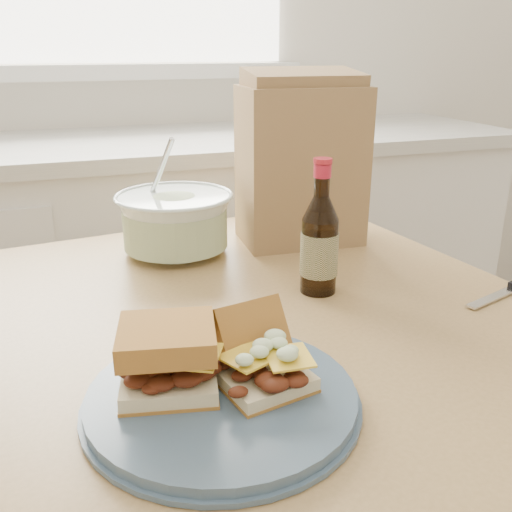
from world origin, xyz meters
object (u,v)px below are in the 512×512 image
object	(u,v)px
dining_table	(236,382)
beer_bottle	(320,243)
paper_bag	(301,166)
coleslaw_bowl	(175,224)
plate	(222,398)

from	to	relation	value
dining_table	beer_bottle	world-z (taller)	beer_bottle
paper_bag	beer_bottle	bearing A→B (deg)	-102.72
coleslaw_bowl	plate	bearing A→B (deg)	-96.21
dining_table	plate	xyz separation A→B (m)	(-0.08, -0.22, 0.13)
coleslaw_bowl	dining_table	bearing A→B (deg)	-85.34
plate	coleslaw_bowl	world-z (taller)	coleslaw_bowl
coleslaw_bowl	paper_bag	world-z (taller)	paper_bag
beer_bottle	dining_table	bearing A→B (deg)	-143.74
plate	paper_bag	size ratio (longest dim) A/B	0.98
beer_bottle	plate	bearing A→B (deg)	-111.83
paper_bag	coleslaw_bowl	bearing A→B (deg)	-177.24
coleslaw_bowl	paper_bag	size ratio (longest dim) A/B	0.73
coleslaw_bowl	beer_bottle	xyz separation A→B (m)	(0.19, -0.27, 0.03)
plate	coleslaw_bowl	size ratio (longest dim) A/B	1.34
beer_bottle	paper_bag	bearing A→B (deg)	94.59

